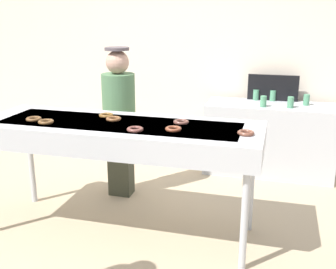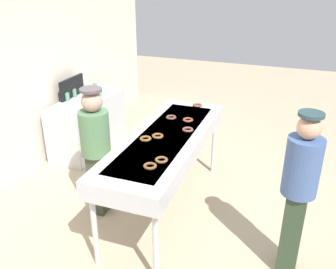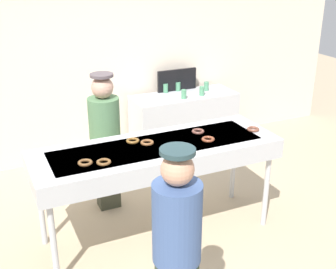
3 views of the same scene
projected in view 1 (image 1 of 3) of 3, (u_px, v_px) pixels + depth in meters
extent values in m
plane|color=tan|center=(123.00, 230.00, 3.81)|extent=(16.00, 16.00, 0.00)
cube|color=beige|center=(182.00, 49.00, 5.49)|extent=(8.00, 0.12, 2.90)
cube|color=#B7BABF|center=(119.00, 134.00, 3.55)|extent=(2.43, 0.80, 0.20)
cube|color=slate|center=(119.00, 127.00, 3.53)|extent=(2.06, 0.56, 0.08)
cylinder|color=#B7BABF|center=(244.00, 222.00, 3.11)|extent=(0.06, 0.06, 0.82)
cylinder|color=#B7BABF|center=(31.00, 165.00, 4.27)|extent=(0.06, 0.06, 0.82)
cylinder|color=#B7BABF|center=(251.00, 188.00, 3.71)|extent=(0.06, 0.06, 0.82)
torus|color=brown|center=(135.00, 129.00, 3.28)|extent=(0.17, 0.17, 0.03)
torus|color=brown|center=(173.00, 129.00, 3.29)|extent=(0.18, 0.18, 0.03)
torus|color=brown|center=(246.00, 133.00, 3.18)|extent=(0.18, 0.18, 0.03)
torus|color=brown|center=(181.00, 122.00, 3.49)|extent=(0.18, 0.18, 0.03)
torus|color=brown|center=(46.00, 122.00, 3.50)|extent=(0.15, 0.15, 0.03)
torus|color=brown|center=(34.00, 119.00, 3.59)|extent=(0.18, 0.18, 0.03)
torus|color=brown|center=(114.00, 119.00, 3.59)|extent=(0.18, 0.18, 0.03)
torus|color=brown|center=(106.00, 115.00, 3.72)|extent=(0.17, 0.17, 0.03)
cube|color=#383B2C|center=(121.00, 159.00, 4.46)|extent=(0.24, 0.18, 0.80)
cylinder|color=#4C724C|center=(119.00, 99.00, 4.27)|extent=(0.34, 0.34, 0.52)
sphere|color=tan|center=(117.00, 62.00, 4.16)|extent=(0.23, 0.23, 0.23)
cylinder|color=#4E4448|center=(117.00, 49.00, 4.13)|extent=(0.25, 0.25, 0.03)
cube|color=#B7BABF|center=(269.00, 139.00, 5.06)|extent=(1.52, 0.59, 0.86)
cylinder|color=#4C8C66|center=(291.00, 102.00, 4.75)|extent=(0.07, 0.07, 0.13)
cylinder|color=#4C8C66|center=(306.00, 100.00, 4.88)|extent=(0.07, 0.07, 0.13)
cylinder|color=#4C8C66|center=(256.00, 95.00, 5.17)|extent=(0.07, 0.07, 0.13)
cylinder|color=#4C8C66|center=(273.00, 96.00, 5.12)|extent=(0.07, 0.07, 0.13)
cylinder|color=#4C8C66|center=(263.00, 101.00, 4.79)|extent=(0.07, 0.07, 0.13)
cube|color=black|center=(273.00, 88.00, 5.12)|extent=(0.61, 0.04, 0.32)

